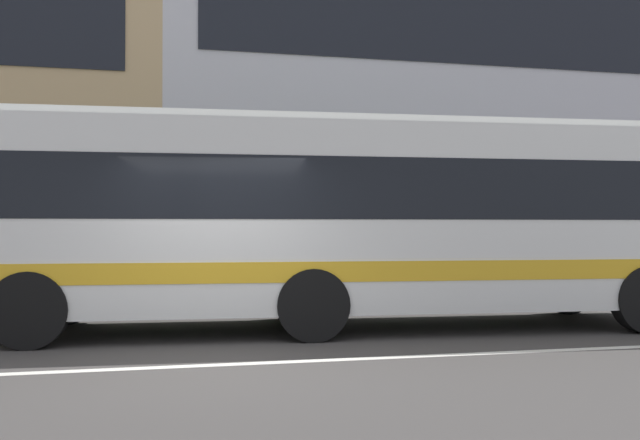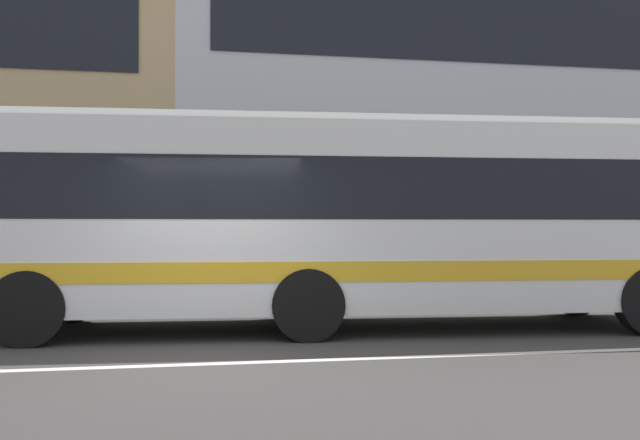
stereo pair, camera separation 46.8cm
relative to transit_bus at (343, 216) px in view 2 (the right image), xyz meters
name	(u,v)px [view 2 (the right image)]	position (x,y,z in m)	size (l,w,h in m)	color
ground_plane	(207,364)	(-2.09, -2.42, -1.75)	(160.00, 160.00, 0.00)	#403D3B
lane_centre_line	(207,364)	(-2.09, -2.42, -1.74)	(60.00, 0.16, 0.01)	silver
hedge_row_far	(232,283)	(-1.54, 3.76, -1.33)	(16.68, 1.10, 0.83)	#336F31
apartment_block_right	(508,88)	(8.44, 11.89, 4.75)	(22.60, 8.47, 12.99)	silver
transit_bus	(343,216)	(0.00, 0.00, 0.00)	(10.81, 3.14, 3.17)	silver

